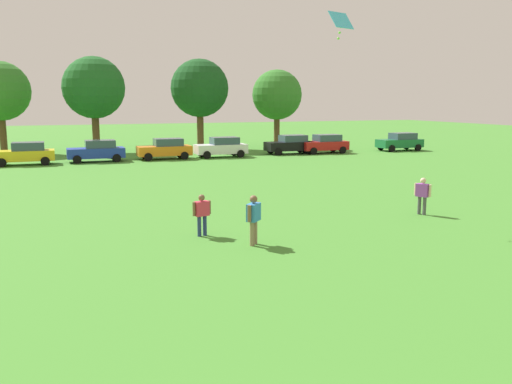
{
  "coord_description": "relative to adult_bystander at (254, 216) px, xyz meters",
  "views": [
    {
      "loc": [
        -2.61,
        -2.35,
        4.73
      ],
      "look_at": [
        2.22,
        10.4,
        2.42
      ],
      "focal_mm": 38.05,
      "sensor_mm": 36.0,
      "label": 1
    }
  ],
  "objects": [
    {
      "name": "parked_car_black_4",
      "position": [
        13.9,
        27.84,
        -0.13
      ],
      "size": [
        4.3,
        2.02,
        1.68
      ],
      "rotation": [
        0.0,
        0.0,
        3.14
      ],
      "color": "black",
      "rests_on": "ground"
    },
    {
      "name": "parked_car_orange_2",
      "position": [
        2.57,
        27.4,
        -0.13
      ],
      "size": [
        4.3,
        2.02,
        1.68
      ],
      "rotation": [
        0.0,
        0.0,
        3.14
      ],
      "color": "orange",
      "rests_on": "ground"
    },
    {
      "name": "parked_car_white_3",
      "position": [
        7.33,
        27.32,
        -0.13
      ],
      "size": [
        4.3,
        2.02,
        1.68
      ],
      "rotation": [
        0.0,
        0.0,
        3.14
      ],
      "color": "white",
      "rests_on": "ground"
    },
    {
      "name": "bystander_near_trees",
      "position": [
        8.28,
        2.03,
        -0.06
      ],
      "size": [
        0.49,
        0.67,
        1.56
      ],
      "rotation": [
        0.0,
        0.0,
        5.18
      ],
      "color": "#4C4C51",
      "rests_on": "ground"
    },
    {
      "name": "tree_left",
      "position": [
        -10.06,
        37.2,
        4.53
      ],
      "size": [
        5.25,
        5.25,
        8.18
      ],
      "color": "brown",
      "rests_on": "ground"
    },
    {
      "name": "kite",
      "position": [
        4.74,
        2.96,
        6.74
      ],
      "size": [
        1.14,
        0.8,
        1.07
      ],
      "color": "#3FBFE5"
    },
    {
      "name": "parked_car_red_5",
      "position": [
        17.07,
        27.35,
        -0.13
      ],
      "size": [
        4.3,
        2.02,
        1.68
      ],
      "rotation": [
        0.0,
        0.0,
        3.14
      ],
      "color": "red",
      "rests_on": "ground"
    },
    {
      "name": "adult_bystander",
      "position": [
        0.0,
        0.0,
        0.0
      ],
      "size": [
        0.6,
        0.61,
        1.67
      ],
      "rotation": [
        0.0,
        0.0,
        0.81
      ],
      "color": "#8C7259",
      "rests_on": "ground"
    },
    {
      "name": "parked_car_blue_1",
      "position": [
        -2.78,
        27.42,
        -0.13
      ],
      "size": [
        4.3,
        2.02,
        1.68
      ],
      "rotation": [
        0.0,
        0.0,
        3.14
      ],
      "color": "#1E38AD",
      "rests_on": "ground"
    },
    {
      "name": "parked_car_yellow_0",
      "position": [
        -7.94,
        27.15,
        -0.13
      ],
      "size": [
        4.3,
        2.02,
        1.68
      ],
      "rotation": [
        0.0,
        0.0,
        3.14
      ],
      "color": "yellow",
      "rests_on": "ground"
    },
    {
      "name": "ground_plane",
      "position": [
        -3.48,
        16.03,
        -0.99
      ],
      "size": [
        160.0,
        160.0,
        0.0
      ],
      "primitive_type": "plane",
      "color": "#42842D"
    },
    {
      "name": "parked_car_green_6",
      "position": [
        25.03,
        27.08,
        -0.13
      ],
      "size": [
        4.3,
        2.02,
        1.68
      ],
      "rotation": [
        0.0,
        0.0,
        3.14
      ],
      "color": "#196B38",
      "rests_on": "ground"
    },
    {
      "name": "tree_center",
      "position": [
        -2.21,
        35.03,
        4.84
      ],
      "size": [
        5.54,
        5.54,
        8.63
      ],
      "color": "brown",
      "rests_on": "ground"
    },
    {
      "name": "bystander_midfield",
      "position": [
        -1.28,
        1.77,
        -0.11
      ],
      "size": [
        0.69,
        0.37,
        1.49
      ],
      "rotation": [
        0.0,
        0.0,
        3.36
      ],
      "color": "navy",
      "rests_on": "ground"
    },
    {
      "name": "tree_right",
      "position": [
        7.66,
        35.41,
        4.88
      ],
      "size": [
        5.58,
        5.58,
        8.69
      ],
      "color": "brown",
      "rests_on": "ground"
    },
    {
      "name": "tree_far_right",
      "position": [
        15.45,
        34.63,
        4.27
      ],
      "size": [
        5.0,
        5.0,
        7.79
      ],
      "color": "brown",
      "rests_on": "ground"
    }
  ]
}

